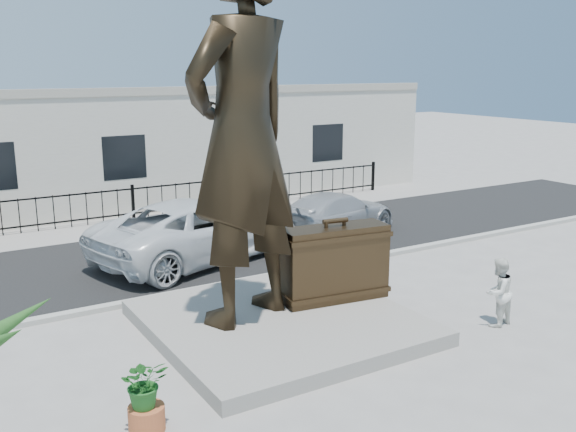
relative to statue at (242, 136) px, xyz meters
name	(u,v)px	position (x,y,z in m)	size (l,w,h in m)	color
ground	(341,349)	(1.16, -1.82, -4.09)	(100.00, 100.00, 0.00)	#9E9991
street	(185,252)	(1.16, 6.18, -4.09)	(40.00, 7.00, 0.01)	black
curb	(237,282)	(1.16, 2.68, -4.03)	(40.00, 0.25, 0.12)	#A5A399
far_sidewalk	(141,224)	(1.16, 10.18, -4.08)	(40.00, 2.50, 0.02)	#9E9991
plinth	(280,322)	(0.66, -0.32, -3.94)	(5.20, 5.20, 0.30)	gray
fence	(133,204)	(1.16, 10.98, -3.49)	(22.00, 0.10, 1.20)	black
building	(98,147)	(1.16, 15.18, -1.89)	(28.00, 7.00, 4.40)	silver
statue	(242,136)	(0.00, 0.00, 0.00)	(2.76, 1.81, 7.58)	black
suitcase	(335,263)	(2.21, -0.09, -2.94)	(2.40, 0.76, 1.69)	#352616
tourist	(498,292)	(4.74, -2.55, -3.34)	(0.73, 0.57, 1.50)	white
car_white	(199,229)	(1.25, 5.23, -3.20)	(2.92, 6.33, 1.76)	silver
car_silver	(336,213)	(6.25, 5.54, -3.38)	(1.96, 4.81, 1.40)	#A5A7A9
planter	(147,418)	(-3.06, -2.62, -3.89)	(0.56, 0.56, 0.40)	#B75A30
shrub	(145,383)	(-3.06, -2.62, -3.30)	(0.71, 0.61, 0.79)	#1E5C1E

